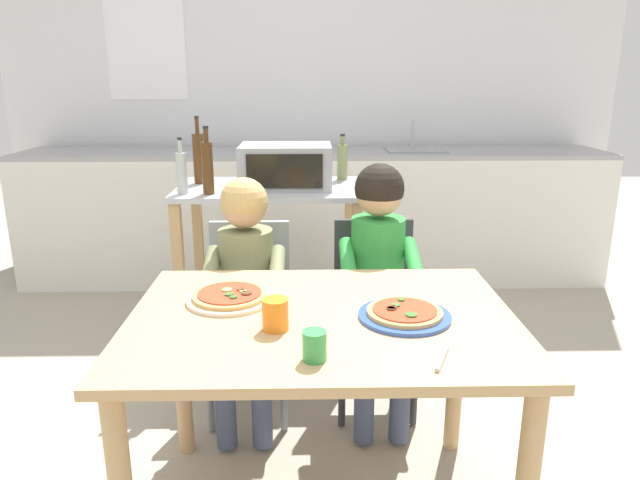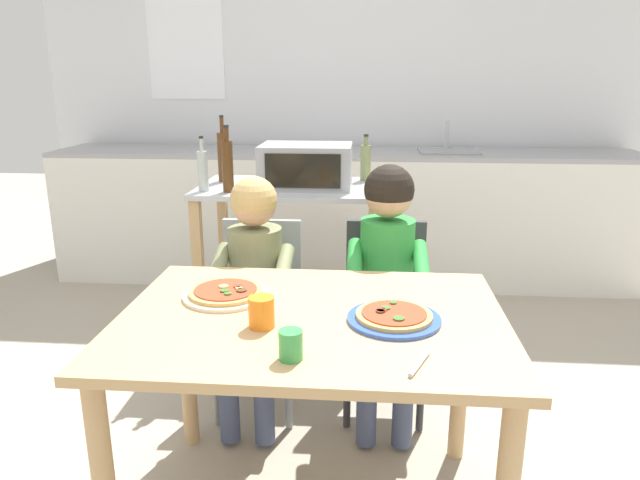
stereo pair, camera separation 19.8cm
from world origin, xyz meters
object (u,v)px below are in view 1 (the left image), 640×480
(bottle_tall_green_wine, at_px, (342,161))
(bottle_dark_olive_oil, at_px, (182,172))
(bottle_clear_vinegar, at_px, (199,157))
(pizza_plate_cream, at_px, (230,297))
(drinking_cup_green, at_px, (315,346))
(dining_chair_left, at_px, (249,304))
(child_in_olive_shirt, at_px, (245,273))
(kitchen_island_cart, at_px, (271,241))
(bottle_squat_spirits, at_px, (208,166))
(dining_chair_right, at_px, (374,301))
(serving_spoon, at_px, (442,358))
(child_in_green_shirt, at_px, (379,262))
(dining_table, at_px, (322,347))
(pizza_plate_blue_rimmed, at_px, (404,314))
(drinking_cup_orange, at_px, (275,314))
(toaster_oven, at_px, (286,166))

(bottle_tall_green_wine, distance_m, bottle_dark_olive_oil, 0.87)
(bottle_clear_vinegar, bearing_deg, pizza_plate_cream, -76.24)
(pizza_plate_cream, bearing_deg, bottle_clear_vinegar, 103.76)
(bottle_tall_green_wine, relative_size, drinking_cup_green, 3.16)
(bottle_dark_olive_oil, xyz_separation_m, dining_chair_left, (0.35, -0.44, -0.50))
(bottle_clear_vinegar, bearing_deg, child_in_olive_shirt, -69.49)
(kitchen_island_cart, relative_size, bottle_squat_spirits, 2.92)
(dining_chair_left, bearing_deg, dining_chair_right, 2.45)
(bottle_tall_green_wine, height_order, bottle_dark_olive_oil, bottle_dark_olive_oil)
(dining_chair_left, bearing_deg, bottle_clear_vinegar, 113.58)
(bottle_squat_spirits, height_order, child_in_olive_shirt, bottle_squat_spirits)
(bottle_tall_green_wine, distance_m, pizza_plate_cream, 1.47)
(bottle_dark_olive_oil, distance_m, serving_spoon, 1.73)
(serving_spoon, bearing_deg, bottle_tall_green_wine, 94.78)
(dining_chair_left, bearing_deg, serving_spoon, -58.99)
(bottle_tall_green_wine, xyz_separation_m, dining_chair_right, (0.10, -0.79, -0.49))
(dining_chair_right, bearing_deg, child_in_green_shirt, -90.00)
(dining_table, distance_m, pizza_plate_cream, 0.34)
(dining_table, bearing_deg, child_in_green_shirt, 67.75)
(kitchen_island_cart, xyz_separation_m, serving_spoon, (0.53, -1.61, 0.15))
(dining_chair_left, xyz_separation_m, serving_spoon, (0.59, -0.98, 0.25))
(bottle_clear_vinegar, relative_size, pizza_plate_blue_rimmed, 1.26)
(child_in_olive_shirt, xyz_separation_m, serving_spoon, (0.59, -0.86, 0.07))
(pizza_plate_cream, bearing_deg, bottle_tall_green_wine, 72.32)
(child_in_green_shirt, xyz_separation_m, pizza_plate_blue_rimmed, (-0.00, -0.62, 0.04))
(dining_table, bearing_deg, drinking_cup_orange, -144.74)
(toaster_oven, distance_m, child_in_olive_shirt, 0.80)
(dining_chair_left, distance_m, pizza_plate_cream, 0.62)
(pizza_plate_blue_rimmed, height_order, serving_spoon, pizza_plate_blue_rimmed)
(drinking_cup_green, height_order, serving_spoon, drinking_cup_green)
(bottle_tall_green_wine, bearing_deg, drinking_cup_orange, -100.00)
(toaster_oven, height_order, bottle_dark_olive_oil, bottle_dark_olive_oil)
(child_in_green_shirt, distance_m, serving_spoon, 0.89)
(kitchen_island_cart, relative_size, bottle_tall_green_wine, 3.81)
(dining_chair_right, distance_m, child_in_olive_shirt, 0.59)
(dining_chair_right, xyz_separation_m, pizza_plate_cream, (-0.54, -0.59, 0.26))
(kitchen_island_cart, height_order, bottle_dark_olive_oil, bottle_dark_olive_oil)
(toaster_oven, height_order, drinking_cup_green, toaster_oven)
(kitchen_island_cart, bearing_deg, bottle_clear_vinegar, 164.52)
(serving_spoon, bearing_deg, dining_chair_right, 92.97)
(pizza_plate_blue_rimmed, xyz_separation_m, serving_spoon, (0.05, -0.27, -0.01))
(toaster_oven, distance_m, serving_spoon, 1.66)
(kitchen_island_cart, height_order, child_in_green_shirt, child_in_green_shirt)
(child_in_olive_shirt, distance_m, child_in_green_shirt, 0.54)
(bottle_tall_green_wine, relative_size, bottle_clear_vinegar, 0.71)
(bottle_clear_vinegar, height_order, dining_table, bottle_clear_vinegar)
(dining_chair_right, relative_size, child_in_green_shirt, 0.76)
(serving_spoon, bearing_deg, kitchen_island_cart, 108.42)
(toaster_oven, height_order, bottle_tall_green_wine, bottle_tall_green_wine)
(dining_chair_left, height_order, child_in_green_shirt, child_in_green_shirt)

